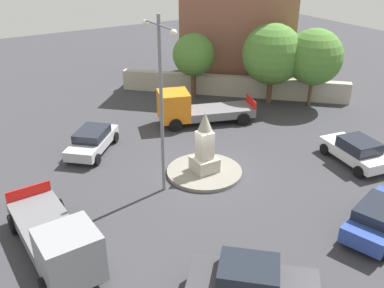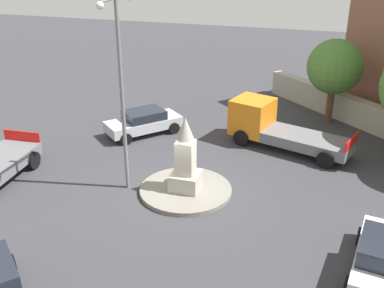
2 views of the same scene
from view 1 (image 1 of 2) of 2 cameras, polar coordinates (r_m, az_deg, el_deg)
name	(u,v)px [view 1 (image 1 of 2)]	position (r m, az deg, el deg)	size (l,w,h in m)	color
ground_plane	(204,173)	(22.77, 1.64, -3.89)	(80.00, 80.00, 0.00)	#38383D
traffic_island	(204,172)	(22.73, 1.64, -3.68)	(3.96, 3.96, 0.19)	gray
monument	(205,147)	(22.05, 1.69, -0.42)	(1.21, 1.21, 3.25)	#B2AA99
streetlamp	(161,93)	(19.25, -4.12, 6.75)	(2.81, 0.28, 8.43)	slate
car_dark_grey_passing	(252,283)	(15.35, 7.94, -17.75)	(4.21, 4.42, 1.56)	#38383D
car_white_far_side	(356,151)	(25.04, 20.86, -0.84)	(4.25, 2.46, 1.48)	silver
car_silver_parked_left	(92,140)	(25.33, -13.06, 0.50)	(4.20, 4.01, 1.36)	#B7BABF
car_blue_near_island	(380,217)	(19.73, 23.60, -8.90)	(2.92, 4.57, 1.46)	#2D479E
truck_orange_approaching	(194,109)	(28.33, 0.21, 4.70)	(3.81, 6.59, 2.29)	orange
truck_grey_waiting	(58,242)	(17.17, -17.27, -12.27)	(6.26, 2.55, 2.28)	gray
stone_boundary_wall	(232,86)	(33.77, 5.34, 7.66)	(17.53, 0.70, 1.54)	#B2AA99
corner_building	(241,13)	(37.11, 6.51, 16.84)	(9.05, 6.20, 11.04)	#935B47
tree_near_wall	(194,55)	(32.52, 0.21, 11.70)	(3.13, 3.13, 4.89)	brown
tree_mid_cluster	(272,54)	(31.85, 10.60, 11.58)	(4.35, 4.35, 5.82)	brown
tree_far_corner	(314,57)	(31.96, 15.90, 11.01)	(3.96, 3.96, 5.58)	brown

